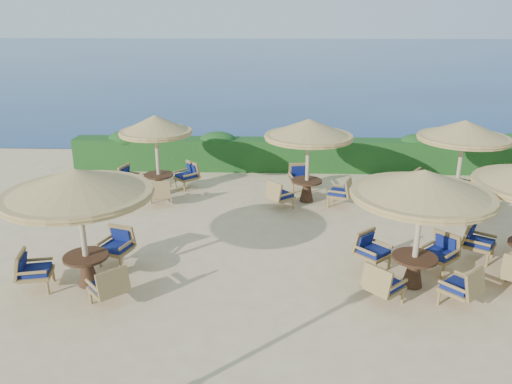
# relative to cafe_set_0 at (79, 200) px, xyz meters

# --- Properties ---
(ground) EXTENTS (120.00, 120.00, 0.00)m
(ground) POSITION_rel_cafe_set_0_xyz_m (5.36, 1.70, -1.98)
(ground) COLOR beige
(ground) RESTS_ON ground
(sea) EXTENTS (160.00, 160.00, 0.00)m
(sea) POSITION_rel_cafe_set_0_xyz_m (5.36, 71.70, -1.98)
(sea) COLOR navy
(sea) RESTS_ON ground
(hedge) EXTENTS (18.00, 0.90, 1.20)m
(hedge) POSITION_rel_cafe_set_0_xyz_m (5.36, 8.90, -1.38)
(hedge) COLOR #143E14
(hedge) RESTS_ON ground
(cafe_set_0) EXTENTS (3.13, 3.13, 2.65)m
(cafe_set_0) POSITION_rel_cafe_set_0_xyz_m (0.00, 0.00, 0.00)
(cafe_set_0) COLOR #C3B189
(cafe_set_0) RESTS_ON ground
(cafe_set_1) EXTENTS (2.97, 2.97, 2.65)m
(cafe_set_1) POSITION_rel_cafe_set_0_xyz_m (7.09, 0.25, -0.11)
(cafe_set_1) COLOR #C3B189
(cafe_set_1) RESTS_ON ground
(cafe_set_3) EXTENTS (2.70, 2.66, 2.65)m
(cafe_set_3) POSITION_rel_cafe_set_0_xyz_m (0.25, 5.90, -0.20)
(cafe_set_3) COLOR #C3B189
(cafe_set_3) RESTS_ON ground
(cafe_set_4) EXTENTS (2.80, 2.81, 2.65)m
(cafe_set_4) POSITION_rel_cafe_set_0_xyz_m (5.06, 5.48, -0.08)
(cafe_set_4) COLOR #C3B189
(cafe_set_4) RESTS_ON ground
(cafe_set_5) EXTENTS (2.79, 2.80, 2.65)m
(cafe_set_5) POSITION_rel_cafe_set_0_xyz_m (9.73, 5.47, -0.08)
(cafe_set_5) COLOR #C3B189
(cafe_set_5) RESTS_ON ground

